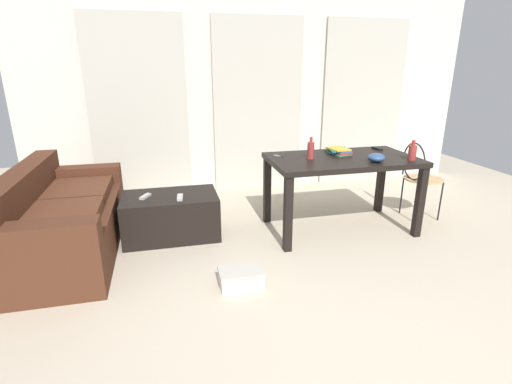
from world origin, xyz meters
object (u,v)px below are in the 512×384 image
(tv_remote_on_table, at_px, (377,149))
(bowl, at_px, (376,158))
(coffee_table, at_px, (171,216))
(book_stack, at_px, (338,151))
(couch, at_px, (62,220))
(scissors, at_px, (280,156))
(bottle_near, at_px, (311,150))
(bottle_far, at_px, (412,152))
(craft_table, at_px, (342,167))
(wire_chair, at_px, (419,172))
(tv_remote_secondary, at_px, (180,197))
(shoebox, at_px, (241,278))
(tv_remote_primary, at_px, (145,196))

(tv_remote_on_table, bearing_deg, bowl, -122.89)
(coffee_table, distance_m, book_stack, 1.80)
(couch, height_order, scissors, couch)
(bottle_near, xyz_separation_m, scissors, (-0.25, 0.16, -0.08))
(bottle_far, bearing_deg, tv_remote_on_table, 97.60)
(bottle_near, bearing_deg, tv_remote_on_table, 15.16)
(scissors, bearing_deg, craft_table, -17.64)
(coffee_table, distance_m, wire_chair, 2.65)
(book_stack, distance_m, tv_remote_secondary, 1.65)
(couch, bearing_deg, tv_remote_secondary, 0.68)
(tv_remote_on_table, xyz_separation_m, shoebox, (-1.71, -1.08, -0.70))
(coffee_table, relative_size, book_stack, 3.06)
(coffee_table, height_order, tv_remote_on_table, tv_remote_on_table)
(couch, xyz_separation_m, bowl, (2.84, -0.33, 0.49))
(tv_remote_secondary, bearing_deg, bowl, -5.82)
(coffee_table, distance_m, bottle_far, 2.39)
(couch, xyz_separation_m, bottle_near, (2.29, -0.07, 0.53))
(tv_remote_on_table, distance_m, tv_remote_primary, 2.44)
(bottle_far, distance_m, tv_remote_on_table, 0.51)
(shoebox, bearing_deg, bottle_far, 18.01)
(tv_remote_on_table, relative_size, tv_remote_primary, 1.02)
(bowl, xyz_separation_m, tv_remote_secondary, (-1.80, 0.34, -0.36))
(coffee_table, height_order, scissors, scissors)
(bottle_far, bearing_deg, craft_table, 156.67)
(book_stack, height_order, scissors, book_stack)
(craft_table, xyz_separation_m, tv_remote_on_table, (0.52, 0.25, 0.11))
(couch, height_order, coffee_table, couch)
(bowl, height_order, shoebox, bowl)
(couch, distance_m, craft_table, 2.65)
(book_stack, distance_m, shoebox, 1.73)
(craft_table, xyz_separation_m, bottle_far, (0.59, -0.25, 0.17))
(scissors, bearing_deg, bowl, -27.86)
(tv_remote_primary, bearing_deg, bottle_near, 22.78)
(bowl, relative_size, scissors, 1.45)
(wire_chair, distance_m, tv_remote_primary, 2.85)
(coffee_table, bearing_deg, bottle_far, -11.73)
(tv_remote_on_table, bearing_deg, bottle_far, -84.06)
(bowl, distance_m, tv_remote_primary, 2.20)
(coffee_table, relative_size, wire_chair, 1.08)
(bottle_near, xyz_separation_m, tv_remote_primary, (-1.57, 0.18, -0.40))
(bottle_near, distance_m, scissors, 0.31)
(bottle_near, height_order, book_stack, bottle_near)
(couch, height_order, wire_chair, wire_chair)
(tv_remote_on_table, distance_m, shoebox, 2.14)
(bowl, height_order, tv_remote_secondary, bowl)
(tv_remote_primary, height_order, shoebox, tv_remote_primary)
(coffee_table, relative_size, tv_remote_primary, 6.29)
(bottle_near, bearing_deg, craft_table, -3.81)
(bottle_near, distance_m, tv_remote_primary, 1.63)
(couch, xyz_separation_m, bottle_far, (3.21, -0.34, 0.52))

